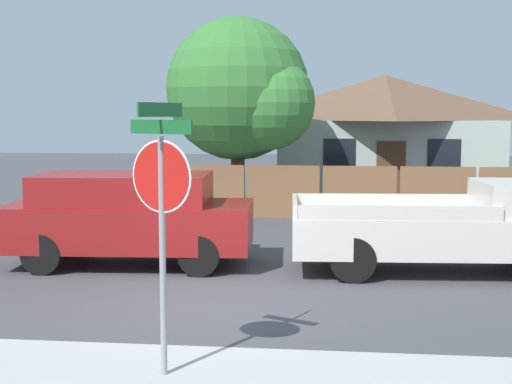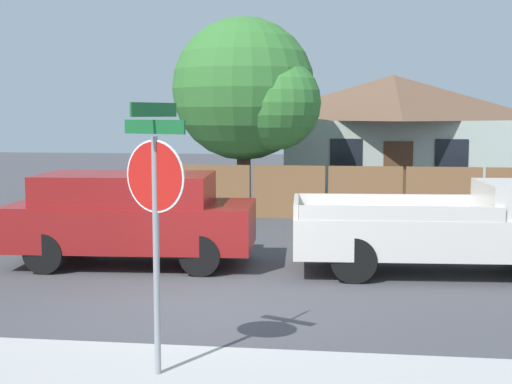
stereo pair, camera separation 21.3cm
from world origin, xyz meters
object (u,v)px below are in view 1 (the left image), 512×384
at_px(house, 385,133).
at_px(oak_tree, 244,92).
at_px(red_suv, 129,216).
at_px(orange_pickup, 457,227).
at_px(stop_sign, 162,195).

xyz_separation_m(house, oak_tree, (-4.32, -5.59, 1.27)).
distance_m(red_suv, orange_pickup, 6.01).
bearing_deg(red_suv, stop_sign, -73.64).
xyz_separation_m(house, orange_pickup, (0.45, -12.84, -1.35)).
height_order(house, oak_tree, oak_tree).
xyz_separation_m(red_suv, orange_pickup, (6.01, 0.02, -0.12)).
xyz_separation_m(oak_tree, stop_sign, (0.76, -12.77, -1.47)).
bearing_deg(red_suv, oak_tree, 76.64).
relative_size(orange_pickup, stop_sign, 1.86).
relative_size(oak_tree, red_suv, 1.20).
bearing_deg(oak_tree, stop_sign, -86.59).
height_order(red_suv, stop_sign, stop_sign).
bearing_deg(orange_pickup, oak_tree, 119.65).
xyz_separation_m(oak_tree, orange_pickup, (4.77, -7.26, -2.63)).
distance_m(oak_tree, stop_sign, 12.88).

